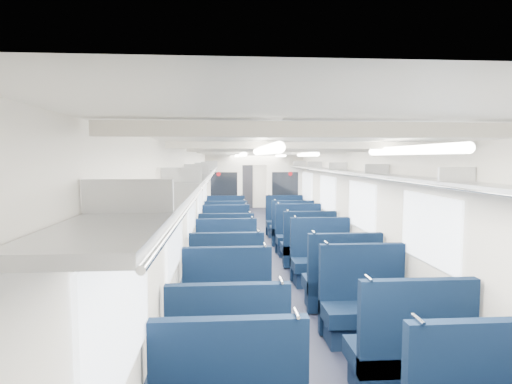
{
  "coord_description": "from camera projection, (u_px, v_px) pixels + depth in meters",
  "views": [
    {
      "loc": [
        -0.85,
        -9.64,
        2.2
      ],
      "look_at": [
        0.0,
        1.93,
        1.27
      ],
      "focal_mm": 29.7,
      "sensor_mm": 36.0,
      "label": 1
    }
  ],
  "objects": [
    {
      "name": "seat_19",
      "position": [
        285.0,
        223.0,
        11.9
      ],
      "size": [
        1.06,
        0.58,
        1.18
      ],
      "color": "#0A1A32",
      "rests_on": "floor"
    },
    {
      "name": "seat_4",
      "position": [
        228.0,
        365.0,
        3.75
      ],
      "size": [
        1.06,
        0.58,
        1.18
      ],
      "color": "#0A1A32",
      "rests_on": "floor"
    },
    {
      "name": "seat_13",
      "position": [
        308.0,
        249.0,
        8.59
      ],
      "size": [
        1.06,
        0.58,
        1.18
      ],
      "color": "#0A1A32",
      "rests_on": "floor"
    },
    {
      "name": "seat_11",
      "position": [
        322.0,
        263.0,
        7.4
      ],
      "size": [
        1.06,
        0.58,
        1.18
      ],
      "color": "#0A1A32",
      "rests_on": "floor"
    },
    {
      "name": "seat_16",
      "position": [
        226.0,
        232.0,
        10.56
      ],
      "size": [
        1.06,
        0.58,
        1.18
      ],
      "color": "#0A1A32",
      "rests_on": "floor"
    },
    {
      "name": "seat_8",
      "position": [
        227.0,
        284.0,
        6.18
      ],
      "size": [
        1.06,
        0.58,
        1.18
      ],
      "color": "#0A1A32",
      "rests_on": "floor"
    },
    {
      "name": "seat_12",
      "position": [
        226.0,
        252.0,
        8.25
      ],
      "size": [
        1.06,
        0.58,
        1.18
      ],
      "color": "#0A1A32",
      "rests_on": "floor"
    },
    {
      "name": "seat_5",
      "position": [
        409.0,
        358.0,
        3.89
      ],
      "size": [
        1.06,
        0.58,
        1.18
      ],
      "color": "#0A1A32",
      "rests_on": "floor"
    },
    {
      "name": "dado_left",
      "position": [
        202.0,
        239.0,
        9.69
      ],
      "size": [
        0.03,
        17.9,
        0.7
      ],
      "primitive_type": "cube",
      "color": "black",
      "rests_on": "floor"
    },
    {
      "name": "windows",
      "position": [
        264.0,
        194.0,
        9.25
      ],
      "size": [
        2.78,
        15.6,
        0.75
      ],
      "color": "white",
      "rests_on": "wall_left"
    },
    {
      "name": "bulkhead",
      "position": [
        255.0,
        192.0,
        12.14
      ],
      "size": [
        2.8,
        0.1,
        2.35
      ],
      "color": "silver",
      "rests_on": "floor"
    },
    {
      "name": "ceiling",
      "position": [
        262.0,
        151.0,
        9.63
      ],
      "size": [
        2.8,
        18.0,
        0.01
      ],
      "primitive_type": "cube",
      "color": "white",
      "rests_on": "wall_left"
    },
    {
      "name": "seat_15",
      "position": [
        299.0,
        239.0,
        9.65
      ],
      "size": [
        1.06,
        0.58,
        1.18
      ],
      "color": "#0A1A32",
      "rests_on": "floor"
    },
    {
      "name": "seat_18",
      "position": [
        226.0,
        224.0,
        11.75
      ],
      "size": [
        1.06,
        0.58,
        1.18
      ],
      "color": "#0A1A32",
      "rests_on": "floor"
    },
    {
      "name": "luggage_rack_right",
      "position": [
        314.0,
        168.0,
        9.75
      ],
      "size": [
        0.36,
        17.4,
        0.18
      ],
      "color": "#B2B5BA",
      "rests_on": "wall_right"
    },
    {
      "name": "dado_right",
      "position": [
        321.0,
        237.0,
        9.9
      ],
      "size": [
        0.03,
        17.9,
        0.7
      ],
      "primitive_type": "cube",
      "color": "black",
      "rests_on": "floor"
    },
    {
      "name": "seat_14",
      "position": [
        226.0,
        241.0,
        9.41
      ],
      "size": [
        1.06,
        0.58,
        1.18
      ],
      "color": "#0A1A32",
      "rests_on": "floor"
    },
    {
      "name": "seat_9",
      "position": [
        342.0,
        285.0,
        6.13
      ],
      "size": [
        1.06,
        0.58,
        1.18
      ],
      "color": "#0A1A32",
      "rests_on": "floor"
    },
    {
      "name": "wall_right",
      "position": [
        322.0,
        202.0,
        9.83
      ],
      "size": [
        0.02,
        18.0,
        2.35
      ],
      "primitive_type": "cube",
      "color": "beige",
      "rests_on": "floor"
    },
    {
      "name": "wall_left",
      "position": [
        201.0,
        203.0,
        9.62
      ],
      "size": [
        0.02,
        18.0,
        2.35
      ],
      "primitive_type": "cube",
      "color": "beige",
      "rests_on": "floor"
    },
    {
      "name": "end_door",
      "position": [
        244.0,
        185.0,
        18.63
      ],
      "size": [
        0.75,
        0.06,
        2.0
      ],
      "primitive_type": "cube",
      "color": "black",
      "rests_on": "floor"
    },
    {
      "name": "seat_17",
      "position": [
        292.0,
        231.0,
        10.68
      ],
      "size": [
        1.06,
        0.58,
        1.18
      ],
      "color": "#0A1A32",
      "rests_on": "floor"
    },
    {
      "name": "ceiling_fittings",
      "position": [
        263.0,
        154.0,
        9.38
      ],
      "size": [
        2.7,
        16.06,
        0.11
      ],
      "color": "silver",
      "rests_on": "ceiling"
    },
    {
      "name": "floor",
      "position": [
        262.0,
        253.0,
        9.82
      ],
      "size": [
        2.8,
        18.0,
        0.01
      ],
      "primitive_type": "cube",
      "color": "black",
      "rests_on": "ground"
    },
    {
      "name": "seat_7",
      "position": [
        365.0,
        310.0,
        5.11
      ],
      "size": [
        1.06,
        0.58,
        1.18
      ],
      "color": "#0A1A32",
      "rests_on": "floor"
    },
    {
      "name": "seat_10",
      "position": [
        227.0,
        265.0,
        7.27
      ],
      "size": [
        1.06,
        0.58,
        1.18
      ],
      "color": "#0A1A32",
      "rests_on": "floor"
    },
    {
      "name": "seat_6",
      "position": [
        227.0,
        316.0,
        4.93
      ],
      "size": [
        1.06,
        0.58,
        1.18
      ],
      "color": "#0A1A32",
      "rests_on": "floor"
    },
    {
      "name": "luggage_rack_left",
      "position": [
        209.0,
        168.0,
        9.57
      ],
      "size": [
        0.36,
        17.4,
        0.18
      ],
      "color": "#B2B5BA",
      "rests_on": "wall_left"
    },
    {
      "name": "wall_far",
      "position": [
        244.0,
        181.0,
        18.67
      ],
      "size": [
        2.8,
        0.02,
        2.35
      ],
      "primitive_type": "cube",
      "color": "beige",
      "rests_on": "floor"
    }
  ]
}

